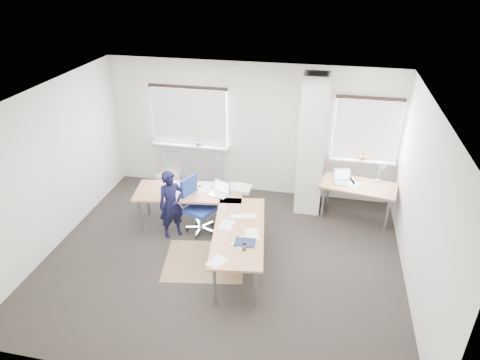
% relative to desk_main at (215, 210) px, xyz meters
% --- Properties ---
extents(ground, '(6.00, 6.00, 0.00)m').
position_rel_desk_main_xyz_m(ground, '(0.22, -0.40, -0.69)').
color(ground, black).
rests_on(ground, ground).
extents(room_shell, '(6.04, 5.04, 2.82)m').
position_rel_desk_main_xyz_m(room_shell, '(0.40, 0.05, 1.05)').
color(room_shell, silver).
rests_on(room_shell, ground).
extents(floor_mat, '(1.51, 1.34, 0.01)m').
position_rel_desk_main_xyz_m(floor_mat, '(-0.06, -0.54, -0.69)').
color(floor_mat, olive).
rests_on(floor_mat, ground).
extents(white_crate, '(0.54, 0.46, 0.28)m').
position_rel_desk_main_xyz_m(white_crate, '(-1.60, 1.85, -0.55)').
color(white_crate, white).
rests_on(white_crate, ground).
extents(desk_main, '(2.76, 2.63, 0.96)m').
position_rel_desk_main_xyz_m(desk_main, '(0.00, 0.00, 0.00)').
color(desk_main, '#9C6943').
rests_on(desk_main, ground).
extents(desk_side, '(1.50, 0.93, 1.22)m').
position_rel_desk_main_xyz_m(desk_side, '(2.48, 1.40, -0.01)').
color(desk_side, '#9C6943').
rests_on(desk_side, ground).
extents(task_chair, '(0.62, 0.61, 1.07)m').
position_rel_desk_main_xyz_m(task_chair, '(-0.41, 0.33, -0.39)').
color(task_chair, navy).
rests_on(task_chair, ground).
extents(person, '(0.57, 0.54, 1.31)m').
position_rel_desk_main_xyz_m(person, '(-0.84, 0.09, -0.04)').
color(person, black).
rests_on(person, ground).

